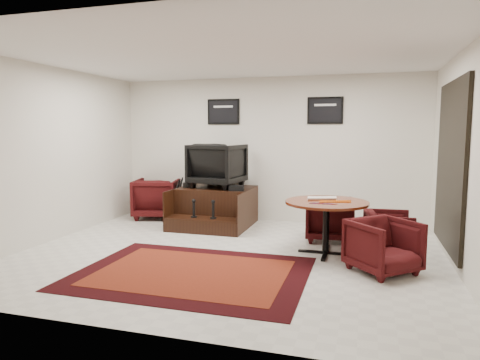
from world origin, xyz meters
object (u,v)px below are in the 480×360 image
at_px(shine_chair, 218,163).
at_px(shine_podium, 215,208).
at_px(meeting_table, 327,208).
at_px(table_chair_back, 329,217).
at_px(table_chair_window, 388,230).
at_px(table_chair_corner, 383,244).
at_px(armchair_side, 157,196).

bearing_deg(shine_chair, shine_podium, 97.98).
relative_size(meeting_table, table_chair_back, 1.55).
relative_size(shine_chair, table_chair_window, 1.37).
xyz_separation_m(table_chair_back, table_chair_corner, (0.79, -1.46, -0.01)).
bearing_deg(table_chair_corner, table_chair_back, 76.34).
distance_m(table_chair_back, table_chair_window, 1.03).
distance_m(meeting_table, table_chair_back, 0.88).
bearing_deg(table_chair_back, table_chair_window, 144.31).
bearing_deg(table_chair_back, shine_chair, -23.03).
bearing_deg(table_chair_back, shine_podium, -19.50).
bearing_deg(table_chair_back, armchair_side, -19.00).
height_order(armchair_side, table_chair_back, armchair_side).
height_order(shine_podium, armchair_side, armchair_side).
bearing_deg(table_chair_corner, shine_podium, 104.01).
xyz_separation_m(armchair_side, meeting_table, (3.55, -1.66, 0.24)).
xyz_separation_m(armchair_side, table_chair_corner, (4.31, -2.29, -0.07)).
height_order(armchair_side, table_chair_window, armchair_side).
xyz_separation_m(shine_podium, table_chair_corner, (2.94, -1.99, 0.05)).
bearing_deg(table_chair_back, table_chair_corner, 112.56).
xyz_separation_m(shine_chair, table_chair_corner, (2.94, -2.13, -0.79)).
bearing_deg(shine_podium, armchair_side, 167.56).
xyz_separation_m(meeting_table, table_chair_corner, (0.76, -0.63, -0.31)).
height_order(shine_chair, armchair_side, shine_chair).
distance_m(shine_chair, table_chair_back, 2.39).
bearing_deg(shine_podium, table_chair_corner, -34.01).
relative_size(shine_chair, table_chair_corner, 1.24).
bearing_deg(meeting_table, table_chair_corner, -39.53).
bearing_deg(table_chair_corner, shine_chair, 102.14).
bearing_deg(armchair_side, table_chair_corner, 137.96).
bearing_deg(armchair_side, meeting_table, 140.86).
bearing_deg(shine_podium, table_chair_back, -13.75).
bearing_deg(shine_chair, table_chair_back, 170.71).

